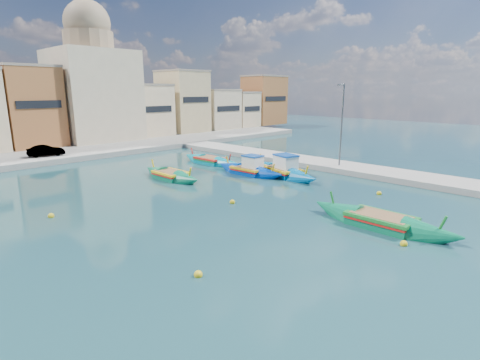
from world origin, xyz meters
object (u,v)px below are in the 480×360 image
church_block (92,82)px  luzzu_green (171,176)px  luzzu_blue_cabin (249,171)px  luzzu_cyan_mid (210,161)px  luzzu_blue_south (381,222)px  quay_street_lamp (341,124)px  luzzu_turquoise_cabin (282,171)px

church_block → luzzu_green: church_block is taller
luzzu_blue_cabin → luzzu_green: luzzu_blue_cabin is taller
luzzu_cyan_mid → luzzu_green: size_ratio=1.07×
luzzu_blue_cabin → luzzu_blue_south: bearing=-108.3°
church_block → luzzu_cyan_mid: (1.23, -22.70, -8.16)m
luzzu_blue_cabin → luzzu_cyan_mid: bearing=82.2°
quay_street_lamp → luzzu_blue_south: quay_street_lamp is taller
luzzu_turquoise_cabin → luzzu_green: bearing=142.0°
luzzu_blue_cabin → luzzu_turquoise_cabin: bearing=-55.0°
luzzu_blue_south → quay_street_lamp: bearing=38.3°
luzzu_blue_cabin → luzzu_blue_south: luzzu_blue_cabin is taller
quay_street_lamp → luzzu_green: bearing=146.8°
luzzu_blue_cabin → luzzu_cyan_mid: (0.87, 6.32, -0.09)m
quay_street_lamp → luzzu_cyan_mid: size_ratio=1.00×
luzzu_turquoise_cabin → luzzu_cyan_mid: (-0.82, 8.75, -0.12)m
luzzu_cyan_mid → luzzu_blue_south: bearing=-105.2°
quay_street_lamp → luzzu_cyan_mid: quay_street_lamp is taller
luzzu_turquoise_cabin → luzzu_cyan_mid: luzzu_turquoise_cabin is taller
church_block → luzzu_turquoise_cabin: bearing=-86.3°
quay_street_lamp → luzzu_cyan_mid: 13.53m
luzzu_turquoise_cabin → luzzu_blue_cabin: 2.95m
luzzu_green → luzzu_blue_cabin: bearing=-30.9°
church_block → luzzu_blue_cabin: size_ratio=2.48×
quay_street_lamp → luzzu_turquoise_cabin: bearing=154.6°
luzzu_turquoise_cabin → luzzu_green: luzzu_turquoise_cabin is taller
luzzu_turquoise_cabin → luzzu_blue_south: 13.52m
luzzu_blue_cabin → luzzu_cyan_mid: luzzu_blue_cabin is taller
luzzu_cyan_mid → luzzu_green: (-6.90, -2.72, 0.00)m
luzzu_turquoise_cabin → luzzu_blue_cabin: size_ratio=1.24×
quay_street_lamp → luzzu_blue_south: size_ratio=0.91×
church_block → luzzu_turquoise_cabin: church_block is taller
luzzu_turquoise_cabin → luzzu_cyan_mid: size_ratio=1.20×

